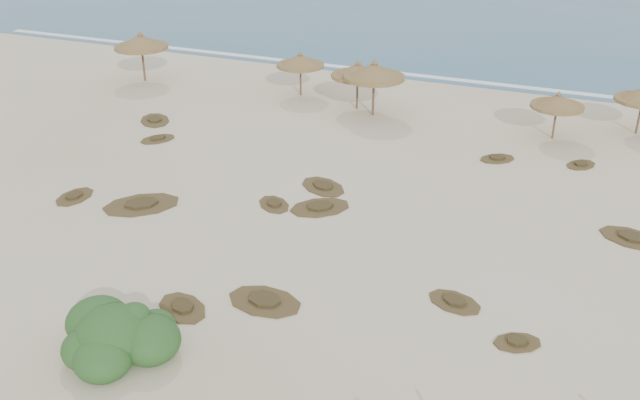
# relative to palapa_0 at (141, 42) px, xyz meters

# --- Properties ---
(ground) EXTENTS (160.00, 160.00, 0.00)m
(ground) POSITION_rel_palapa_0_xyz_m (17.61, -18.54, -2.38)
(ground) COLOR beige
(ground) RESTS_ON ground
(foam_line) EXTENTS (70.00, 0.60, 0.01)m
(foam_line) POSITION_rel_palapa_0_xyz_m (17.61, 7.46, -2.37)
(foam_line) COLOR white
(foam_line) RESTS_ON ground
(palapa_0) EXTENTS (4.13, 4.13, 3.06)m
(palapa_0) POSITION_rel_palapa_0_xyz_m (0.00, 0.00, 0.00)
(palapa_0) COLOR brown
(palapa_0) RESTS_ON ground
(palapa_1) EXTENTS (3.01, 3.01, 2.58)m
(palapa_1) POSITION_rel_palapa_0_xyz_m (10.06, 1.04, -0.37)
(palapa_1) COLOR brown
(palapa_1) RESTS_ON ground
(palapa_2) EXTENTS (3.09, 3.09, 2.72)m
(palapa_2) POSITION_rel_palapa_0_xyz_m (13.90, 0.02, -0.27)
(palapa_2) COLOR brown
(palapa_2) RESTS_ON ground
(palapa_3) EXTENTS (4.15, 4.15, 3.05)m
(palapa_3) POSITION_rel_palapa_0_xyz_m (15.05, -0.65, -0.01)
(palapa_3) COLOR brown
(palapa_3) RESTS_ON ground
(palapa_4) EXTENTS (2.65, 2.65, 2.42)m
(palapa_4) POSITION_rel_palapa_0_xyz_m (24.37, -0.52, -0.50)
(palapa_4) COLOR brown
(palapa_4) RESTS_ON ground
(bush) EXTENTS (3.65, 3.21, 1.63)m
(bush) POSITION_rel_palapa_0_xyz_m (14.81, -22.57, -1.84)
(bush) COLOR #355F28
(bush) RESTS_ON ground
(scrub_0) EXTENTS (1.22, 1.86, 0.16)m
(scrub_0) POSITION_rel_palapa_0_xyz_m (6.98, -14.97, -2.33)
(scrub_0) COLOR brown
(scrub_0) RESTS_ON ground
(scrub_1) EXTENTS (3.61, 3.53, 0.16)m
(scrub_1) POSITION_rel_palapa_0_xyz_m (9.95, -14.53, -2.33)
(scrub_1) COLOR brown
(scrub_1) RESTS_ON ground
(scrub_2) EXTENTS (2.00, 1.96, 0.16)m
(scrub_2) POSITION_rel_palapa_0_xyz_m (14.87, -12.48, -2.33)
(scrub_2) COLOR brown
(scrub_2) RESTS_ON ground
(scrub_3) EXTENTS (2.91, 2.87, 0.16)m
(scrub_3) POSITION_rel_palapa_0_xyz_m (16.68, -12.02, -2.33)
(scrub_3) COLOR brown
(scrub_3) RESTS_ON ground
(scrub_4) EXTENTS (2.04, 1.64, 0.16)m
(scrub_4) POSITION_rel_palapa_0_xyz_m (23.12, -16.51, -2.33)
(scrub_4) COLOR brown
(scrub_4) RESTS_ON ground
(scrub_5) EXTENTS (2.72, 2.18, 0.16)m
(scrub_5) POSITION_rel_palapa_0_xyz_m (28.21, -9.96, -2.33)
(scrub_5) COLOR brown
(scrub_5) RESTS_ON ground
(scrub_6) EXTENTS (2.61, 2.70, 0.16)m
(scrub_6) POSITION_rel_palapa_0_xyz_m (4.76, -5.95, -2.33)
(scrub_6) COLOR brown
(scrub_6) RESTS_ON ground
(scrub_7) EXTENTS (2.01, 1.95, 0.16)m
(scrub_7) POSITION_rel_palapa_0_xyz_m (22.33, -4.29, -2.33)
(scrub_7) COLOR brown
(scrub_7) RESTS_ON ground
(scrub_8) EXTENTS (1.90, 2.10, 0.16)m
(scrub_8) POSITION_rel_palapa_0_xyz_m (6.44, -8.18, -2.33)
(scrub_8) COLOR brown
(scrub_8) RESTS_ON ground
(scrub_9) EXTENTS (2.57, 1.76, 0.16)m
(scrub_9) POSITION_rel_palapa_0_xyz_m (17.57, -18.76, -2.33)
(scrub_9) COLOR brown
(scrub_9) RESTS_ON ground
(scrub_10) EXTENTS (1.70, 1.84, 0.16)m
(scrub_10) POSITION_rel_palapa_0_xyz_m (25.95, -3.57, -2.33)
(scrub_10) COLOR brown
(scrub_10) RESTS_ON ground
(scrub_11) EXTENTS (2.32, 2.06, 0.16)m
(scrub_11) POSITION_rel_palapa_0_xyz_m (15.37, -20.06, -2.33)
(scrub_11) COLOR brown
(scrub_11) RESTS_ON ground
(scrub_12) EXTENTS (1.70, 1.51, 0.16)m
(scrub_12) POSITION_rel_palapa_0_xyz_m (25.26, -17.85, -2.33)
(scrub_12) COLOR brown
(scrub_12) RESTS_ON ground
(scrub_13) EXTENTS (2.71, 2.44, 0.16)m
(scrub_13) POSITION_rel_palapa_0_xyz_m (16.05, -10.17, -2.33)
(scrub_13) COLOR brown
(scrub_13) RESTS_ON ground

